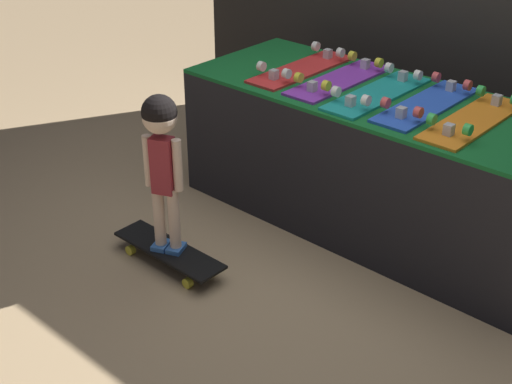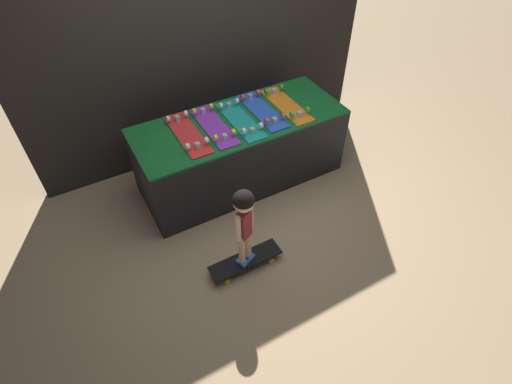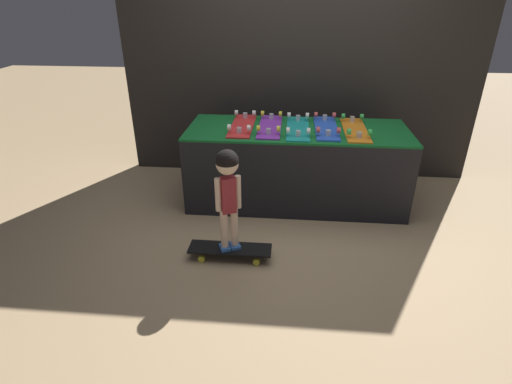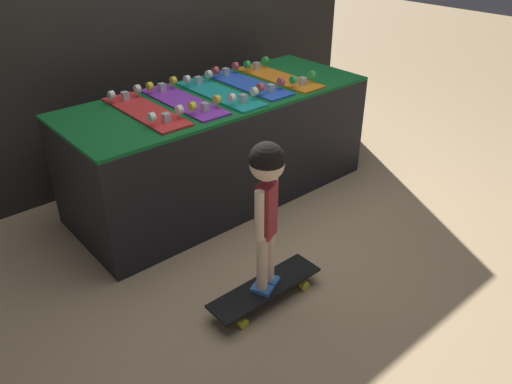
{
  "view_description": "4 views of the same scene",
  "coord_description": "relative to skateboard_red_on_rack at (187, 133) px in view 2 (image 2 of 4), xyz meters",
  "views": [
    {
      "loc": [
        1.81,
        -2.42,
        2.06
      ],
      "look_at": [
        -0.24,
        -0.13,
        0.36
      ],
      "focal_mm": 50.0,
      "sensor_mm": 36.0,
      "label": 1
    },
    {
      "loc": [
        -1.42,
        -2.31,
        2.92
      ],
      "look_at": [
        -0.18,
        -0.09,
        0.41
      ],
      "focal_mm": 28.0,
      "sensor_mm": 36.0,
      "label": 2
    },
    {
      "loc": [
        -0.06,
        -3.05,
        1.89
      ],
      "look_at": [
        -0.32,
        -0.19,
        0.44
      ],
      "focal_mm": 28.0,
      "sensor_mm": 36.0,
      "label": 3
    },
    {
      "loc": [
        -1.84,
        -1.97,
        1.81
      ],
      "look_at": [
        -0.25,
        -0.12,
        0.4
      ],
      "focal_mm": 35.0,
      "sensor_mm": 36.0,
      "label": 4
    }
  ],
  "objects": [
    {
      "name": "child",
      "position": [
        0.02,
        -1.05,
        -0.1
      ],
      "size": [
        0.18,
        0.17,
        0.82
      ],
      "rotation": [
        0.0,
        0.0,
        0.4
      ],
      "color": "#3870C6",
      "rests_on": "skateboard_on_floor"
    },
    {
      "name": "display_rack",
      "position": [
        0.52,
        -0.02,
        -0.39
      ],
      "size": [
        2.06,
        0.8,
        0.74
      ],
      "color": "black",
      "rests_on": "ground_plane"
    },
    {
      "name": "back_wall",
      "position": [
        0.52,
        0.71,
        0.59
      ],
      "size": [
        3.74,
        0.1,
        2.7
      ],
      "color": "black",
      "rests_on": "ground_plane"
    },
    {
      "name": "skateboard_blue_on_rack",
      "position": [
        0.78,
        -0.0,
        0.0
      ],
      "size": [
        0.21,
        0.72,
        0.09
      ],
      "color": "blue",
      "rests_on": "display_rack"
    },
    {
      "name": "skateboard_red_on_rack",
      "position": [
        0.0,
        0.0,
        0.0
      ],
      "size": [
        0.21,
        0.72,
        0.09
      ],
      "color": "red",
      "rests_on": "display_rack"
    },
    {
      "name": "ground_plane",
      "position": [
        0.52,
        -0.57,
        -0.76
      ],
      "size": [
        16.0,
        16.0,
        0.0
      ],
      "primitive_type": "plane",
      "color": "tan"
    },
    {
      "name": "skateboard_on_floor",
      "position": [
        0.02,
        -1.05,
        -0.69
      ],
      "size": [
        0.65,
        0.18,
        0.09
      ],
      "color": "black",
      "rests_on": "ground_plane"
    },
    {
      "name": "skateboard_teal_on_rack",
      "position": [
        0.52,
        -0.04,
        0.0
      ],
      "size": [
        0.21,
        0.72,
        0.09
      ],
      "color": "teal",
      "rests_on": "display_rack"
    },
    {
      "name": "skateboard_orange_on_rack",
      "position": [
        1.04,
        -0.03,
        0.0
      ],
      "size": [
        0.21,
        0.72,
        0.09
      ],
      "color": "orange",
      "rests_on": "display_rack"
    },
    {
      "name": "skateboard_purple_on_rack",
      "position": [
        0.26,
        -0.01,
        0.0
      ],
      "size": [
        0.21,
        0.72,
        0.09
      ],
      "color": "purple",
      "rests_on": "display_rack"
    }
  ]
}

